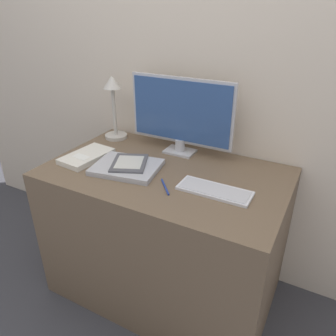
{
  "coord_description": "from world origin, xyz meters",
  "views": [
    {
      "loc": [
        0.66,
        -0.99,
        1.45
      ],
      "look_at": [
        0.05,
        0.14,
        0.8
      ],
      "focal_mm": 35.0,
      "sensor_mm": 36.0,
      "label": 1
    }
  ],
  "objects_px": {
    "ereader": "(129,163)",
    "monitor": "(181,114)",
    "desk_lamp": "(114,102)",
    "pen": "(165,187)",
    "laptop": "(127,167)",
    "notebook": "(87,156)",
    "keyboard": "(215,190)"
  },
  "relations": [
    {
      "from": "ereader",
      "to": "monitor",
      "type": "bearing_deg",
      "value": 65.64
    },
    {
      "from": "ereader",
      "to": "pen",
      "type": "xyz_separation_m",
      "value": [
        0.24,
        -0.08,
        -0.03
      ]
    },
    {
      "from": "laptop",
      "to": "desk_lamp",
      "type": "bearing_deg",
      "value": 133.09
    },
    {
      "from": "ereader",
      "to": "pen",
      "type": "height_order",
      "value": "ereader"
    },
    {
      "from": "monitor",
      "to": "laptop",
      "type": "height_order",
      "value": "monitor"
    },
    {
      "from": "desk_lamp",
      "to": "notebook",
      "type": "relative_size",
      "value": 1.29
    },
    {
      "from": "laptop",
      "to": "ereader",
      "type": "bearing_deg",
      "value": 67.99
    },
    {
      "from": "desk_lamp",
      "to": "pen",
      "type": "distance_m",
      "value": 0.68
    },
    {
      "from": "laptop",
      "to": "ereader",
      "type": "height_order",
      "value": "ereader"
    },
    {
      "from": "keyboard",
      "to": "pen",
      "type": "xyz_separation_m",
      "value": [
        -0.2,
        -0.07,
        -0.0
      ]
    },
    {
      "from": "monitor",
      "to": "keyboard",
      "type": "xyz_separation_m",
      "value": [
        0.31,
        -0.3,
        -0.2
      ]
    },
    {
      "from": "monitor",
      "to": "ereader",
      "type": "distance_m",
      "value": 0.36
    },
    {
      "from": "notebook",
      "to": "pen",
      "type": "bearing_deg",
      "value": -7.74
    },
    {
      "from": "keyboard",
      "to": "desk_lamp",
      "type": "distance_m",
      "value": 0.82
    },
    {
      "from": "pen",
      "to": "laptop",
      "type": "bearing_deg",
      "value": 165.17
    },
    {
      "from": "monitor",
      "to": "pen",
      "type": "height_order",
      "value": "monitor"
    },
    {
      "from": "monitor",
      "to": "notebook",
      "type": "height_order",
      "value": "monitor"
    },
    {
      "from": "monitor",
      "to": "ereader",
      "type": "bearing_deg",
      "value": -114.36
    },
    {
      "from": "monitor",
      "to": "laptop",
      "type": "bearing_deg",
      "value": -114.25
    },
    {
      "from": "notebook",
      "to": "pen",
      "type": "xyz_separation_m",
      "value": [
        0.49,
        -0.07,
        -0.01
      ]
    },
    {
      "from": "keyboard",
      "to": "desk_lamp",
      "type": "height_order",
      "value": "desk_lamp"
    },
    {
      "from": "laptop",
      "to": "pen",
      "type": "distance_m",
      "value": 0.25
    },
    {
      "from": "laptop",
      "to": "notebook",
      "type": "bearing_deg",
      "value": 179.43
    },
    {
      "from": "keyboard",
      "to": "ereader",
      "type": "distance_m",
      "value": 0.44
    },
    {
      "from": "keyboard",
      "to": "notebook",
      "type": "relative_size",
      "value": 1.13
    },
    {
      "from": "ereader",
      "to": "pen",
      "type": "distance_m",
      "value": 0.25
    },
    {
      "from": "desk_lamp",
      "to": "pen",
      "type": "relative_size",
      "value": 3.39
    },
    {
      "from": "desk_lamp",
      "to": "monitor",
      "type": "bearing_deg",
      "value": -1.29
    },
    {
      "from": "desk_lamp",
      "to": "laptop",
      "type": "bearing_deg",
      "value": -46.91
    },
    {
      "from": "laptop",
      "to": "notebook",
      "type": "xyz_separation_m",
      "value": [
        -0.25,
        0.0,
        0.0
      ]
    },
    {
      "from": "pen",
      "to": "notebook",
      "type": "bearing_deg",
      "value": 172.26
    },
    {
      "from": "laptop",
      "to": "monitor",
      "type": "bearing_deg",
      "value": 65.75
    }
  ]
}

